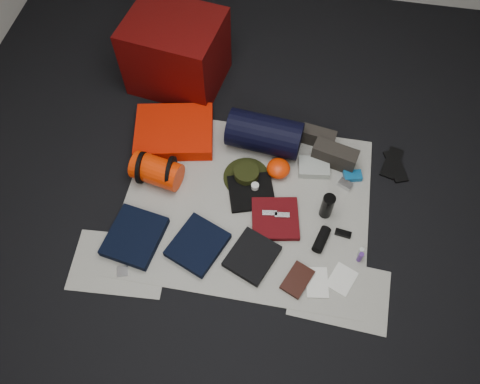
% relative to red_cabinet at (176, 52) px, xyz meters
% --- Properties ---
extents(floor, '(4.50, 4.50, 0.02)m').
position_rel_red_cabinet_xyz_m(floor, '(0.69, -1.01, -0.28)').
color(floor, black).
rests_on(floor, ground).
extents(newspaper_mat, '(1.60, 1.30, 0.01)m').
position_rel_red_cabinet_xyz_m(newspaper_mat, '(0.69, -1.01, -0.27)').
color(newspaper_mat, beige).
rests_on(newspaper_mat, floor).
extents(newspaper_sheet_front_left, '(0.61, 0.44, 0.00)m').
position_rel_red_cabinet_xyz_m(newspaper_sheet_front_left, '(-0.01, -1.56, -0.27)').
color(newspaper_sheet_front_left, beige).
rests_on(newspaper_sheet_front_left, floor).
extents(newspaper_sheet_front_right, '(0.60, 0.43, 0.00)m').
position_rel_red_cabinet_xyz_m(newspaper_sheet_front_right, '(1.34, -1.51, -0.27)').
color(newspaper_sheet_front_right, beige).
rests_on(newspaper_sheet_front_right, floor).
extents(red_cabinet, '(0.73, 0.64, 0.55)m').
position_rel_red_cabinet_xyz_m(red_cabinet, '(0.00, 0.00, 0.00)').
color(red_cabinet, '#4E0605').
rests_on(red_cabinet, floor).
extents(sleeping_pad, '(0.62, 0.54, 0.10)m').
position_rel_red_cabinet_xyz_m(sleeping_pad, '(0.10, -0.55, -0.22)').
color(sleeping_pad, red).
rests_on(sleeping_pad, newspaper_mat).
extents(stuff_sack, '(0.35, 0.25, 0.19)m').
position_rel_red_cabinet_xyz_m(stuff_sack, '(0.07, -0.92, -0.17)').
color(stuff_sack, red).
rests_on(stuff_sack, newspaper_mat).
extents(sack_strap_left, '(0.02, 0.22, 0.22)m').
position_rel_red_cabinet_xyz_m(sack_strap_left, '(-0.03, -0.92, -0.16)').
color(sack_strap_left, black).
rests_on(sack_strap_left, newspaper_mat).
extents(sack_strap_right, '(0.02, 0.22, 0.22)m').
position_rel_red_cabinet_xyz_m(sack_strap_right, '(0.17, -0.92, -0.16)').
color(sack_strap_right, black).
rests_on(sack_strap_right, newspaper_mat).
extents(navy_duffel, '(0.53, 0.31, 0.26)m').
position_rel_red_cabinet_xyz_m(navy_duffel, '(0.74, -0.52, -0.13)').
color(navy_duffel, black).
rests_on(navy_duffel, newspaper_mat).
extents(boonie_brim, '(0.39, 0.39, 0.01)m').
position_rel_red_cabinet_xyz_m(boonie_brim, '(0.66, -0.81, -0.26)').
color(boonie_brim, black).
rests_on(boonie_brim, newspaper_mat).
extents(boonie_crown, '(0.17, 0.17, 0.07)m').
position_rel_red_cabinet_xyz_m(boonie_crown, '(0.66, -0.81, -0.22)').
color(boonie_crown, black).
rests_on(boonie_crown, boonie_brim).
extents(hiking_boot_left, '(0.25, 0.13, 0.12)m').
position_rel_red_cabinet_xyz_m(hiking_boot_left, '(1.11, -0.43, -0.21)').
color(hiking_boot_left, '#2A2621').
rests_on(hiking_boot_left, newspaper_mat).
extents(hiking_boot_right, '(0.32, 0.18, 0.15)m').
position_rel_red_cabinet_xyz_m(hiking_boot_right, '(1.23, -0.58, -0.19)').
color(hiking_boot_right, '#2A2621').
rests_on(hiking_boot_right, newspaper_mat).
extents(flip_flop_left, '(0.18, 0.27, 0.01)m').
position_rel_red_cabinet_xyz_m(flip_flop_left, '(1.66, -0.54, -0.27)').
color(flip_flop_left, black).
rests_on(flip_flop_left, floor).
extents(flip_flop_right, '(0.17, 0.28, 0.01)m').
position_rel_red_cabinet_xyz_m(flip_flop_right, '(1.64, -0.51, -0.27)').
color(flip_flop_right, black).
rests_on(flip_flop_right, floor).
extents(trousers_navy_a, '(0.37, 0.41, 0.06)m').
position_rel_red_cabinet_xyz_m(trousers_navy_a, '(0.05, -1.38, -0.24)').
color(trousers_navy_a, black).
rests_on(trousers_navy_a, newspaper_mat).
extents(trousers_navy_b, '(0.39, 0.42, 0.05)m').
position_rel_red_cabinet_xyz_m(trousers_navy_b, '(0.45, -1.36, -0.24)').
color(trousers_navy_b, black).
rests_on(trousers_navy_b, newspaper_mat).
extents(trousers_charcoal, '(0.35, 0.37, 0.05)m').
position_rel_red_cabinet_xyz_m(trousers_charcoal, '(0.79, -1.38, -0.24)').
color(trousers_charcoal, black).
rests_on(trousers_charcoal, newspaper_mat).
extents(black_tshirt, '(0.36, 0.35, 0.03)m').
position_rel_red_cabinet_xyz_m(black_tshirt, '(0.71, -0.92, -0.25)').
color(black_tshirt, black).
rests_on(black_tshirt, newspaper_mat).
extents(red_shirt, '(0.35, 0.35, 0.04)m').
position_rel_red_cabinet_xyz_m(red_shirt, '(0.90, -1.10, -0.25)').
color(red_shirt, '#51080C').
rests_on(red_shirt, newspaper_mat).
extents(orange_stuff_sack, '(0.20, 0.20, 0.10)m').
position_rel_red_cabinet_xyz_m(orange_stuff_sack, '(0.87, -0.73, -0.21)').
color(orange_stuff_sack, red).
rests_on(orange_stuff_sack, newspaper_mat).
extents(first_aid_pouch, '(0.23, 0.18, 0.05)m').
position_rel_red_cabinet_xyz_m(first_aid_pouch, '(1.10, -0.66, -0.24)').
color(first_aid_pouch, '#9BA29A').
rests_on(first_aid_pouch, newspaper_mat).
extents(water_bottle, '(0.10, 0.10, 0.20)m').
position_rel_red_cabinet_xyz_m(water_bottle, '(1.21, -0.99, -0.17)').
color(water_bottle, black).
rests_on(water_bottle, newspaper_mat).
extents(speaker, '(0.11, 0.18, 0.07)m').
position_rel_red_cabinet_xyz_m(speaker, '(1.20, -1.20, -0.23)').
color(speaker, black).
rests_on(speaker, newspaper_mat).
extents(compact_camera, '(0.11, 0.09, 0.04)m').
position_rel_red_cabinet_xyz_m(compact_camera, '(1.33, -0.76, -0.25)').
color(compact_camera, silver).
rests_on(compact_camera, newspaper_mat).
extents(cyan_case, '(0.13, 0.10, 0.04)m').
position_rel_red_cabinet_xyz_m(cyan_case, '(1.37, -0.68, -0.25)').
color(cyan_case, '#0E578E').
rests_on(cyan_case, newspaper_mat).
extents(toiletry_purple, '(0.04, 0.04, 0.09)m').
position_rel_red_cabinet_xyz_m(toiletry_purple, '(1.44, -1.28, -0.22)').
color(toiletry_purple, '#4C267C').
rests_on(toiletry_purple, newspaper_mat).
extents(toiletry_clear, '(0.04, 0.04, 0.09)m').
position_rel_red_cabinet_xyz_m(toiletry_clear, '(1.44, -1.25, -0.22)').
color(toiletry_clear, silver).
rests_on(toiletry_clear, newspaper_mat).
extents(paperback_book, '(0.20, 0.24, 0.03)m').
position_rel_red_cabinet_xyz_m(paperback_book, '(1.09, -1.48, -0.25)').
color(paperback_book, black).
rests_on(paperback_book, newspaper_mat).
extents(map_booklet, '(0.16, 0.21, 0.01)m').
position_rel_red_cabinet_xyz_m(map_booklet, '(1.20, -1.47, -0.26)').
color(map_booklet, silver).
rests_on(map_booklet, newspaper_mat).
extents(map_printout, '(0.20, 0.22, 0.01)m').
position_rel_red_cabinet_xyz_m(map_printout, '(1.35, -1.42, -0.26)').
color(map_printout, silver).
rests_on(map_printout, newspaper_mat).
extents(sunglasses, '(0.11, 0.05, 0.03)m').
position_rel_red_cabinet_xyz_m(sunglasses, '(1.34, -1.12, -0.25)').
color(sunglasses, black).
rests_on(sunglasses, newspaper_mat).
extents(key_cluster, '(0.08, 0.08, 0.01)m').
position_rel_red_cabinet_xyz_m(key_cluster, '(0.03, -1.61, -0.26)').
color(key_cluster, silver).
rests_on(key_cluster, newspaper_mat).
extents(tape_roll, '(0.05, 0.05, 0.04)m').
position_rel_red_cabinet_xyz_m(tape_roll, '(0.73, -0.89, -0.22)').
color(tape_roll, silver).
rests_on(tape_roll, black_tshirt).
extents(energy_bar_a, '(0.10, 0.05, 0.01)m').
position_rel_red_cabinet_xyz_m(energy_bar_a, '(0.86, -1.08, -0.22)').
color(energy_bar_a, silver).
rests_on(energy_bar_a, red_shirt).
extents(energy_bar_b, '(0.10, 0.05, 0.01)m').
position_rel_red_cabinet_xyz_m(energy_bar_b, '(0.94, -1.08, -0.22)').
color(energy_bar_b, silver).
rests_on(energy_bar_b, red_shirt).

